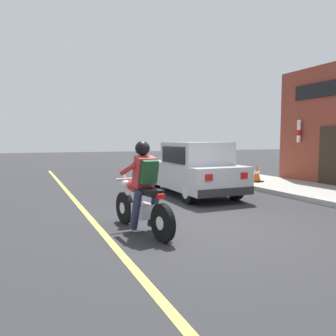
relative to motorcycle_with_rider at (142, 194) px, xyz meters
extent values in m
plane|color=#2B2B2D|center=(1.13, -0.02, -0.68)|extent=(80.00, 80.00, 0.00)
cube|color=#9E9B93|center=(6.20, 2.98, -0.61)|extent=(2.60, 22.00, 0.14)
cube|color=#D1C64C|center=(-0.67, 2.98, -0.67)|extent=(0.12, 19.80, 0.01)
cube|color=#2D2319|center=(7.48, 2.37, 0.37)|extent=(0.04, 0.90, 2.10)
cylinder|color=white|center=(7.40, 3.70, 1.22)|extent=(0.14, 0.14, 0.70)
cylinder|color=red|center=(7.40, 3.70, 1.22)|extent=(0.15, 0.15, 0.20)
sphere|color=silver|center=(7.40, 3.70, 1.62)|extent=(0.16, 0.16, 0.16)
cylinder|color=black|center=(-0.12, 0.71, -0.37)|extent=(0.20, 0.63, 0.62)
cylinder|color=silver|center=(-0.12, 0.71, -0.37)|extent=(0.15, 0.23, 0.22)
cylinder|color=black|center=(0.11, -0.67, -0.37)|extent=(0.20, 0.63, 0.62)
cylinder|color=silver|center=(0.11, -0.67, -0.37)|extent=(0.15, 0.23, 0.22)
cube|color=silver|center=(0.00, -0.03, -0.29)|extent=(0.34, 0.44, 0.24)
ellipsoid|color=#B21919|center=(-0.04, 0.22, 0.12)|extent=(0.38, 0.56, 0.24)
cube|color=black|center=(0.04, -0.26, 0.08)|extent=(0.35, 0.59, 0.10)
cylinder|color=silver|center=(-0.10, 0.61, -0.05)|extent=(0.12, 0.33, 0.68)
cylinder|color=silver|center=(-0.08, 0.49, 0.23)|extent=(0.56, 0.13, 0.04)
sphere|color=silver|center=(-0.11, 0.66, 0.11)|extent=(0.16, 0.16, 0.16)
cylinder|color=silver|center=(0.22, -0.40, -0.39)|extent=(0.17, 0.56, 0.08)
cube|color=red|center=(0.10, -0.62, 0.05)|extent=(0.13, 0.08, 0.08)
cylinder|color=#282D4C|center=(-0.16, -0.13, -0.25)|extent=(0.19, 0.37, 0.71)
cylinder|color=#282D4C|center=(0.19, -0.07, -0.25)|extent=(0.19, 0.37, 0.71)
cube|color=#B23333|center=(0.01, -0.08, 0.40)|extent=(0.39, 0.38, 0.57)
cylinder|color=#B23333|center=(-0.22, 0.13, 0.44)|extent=(0.17, 0.53, 0.26)
cylinder|color=#B23333|center=(0.17, 0.19, 0.44)|extent=(0.17, 0.53, 0.26)
sphere|color=black|center=(0.00, -0.02, 0.81)|extent=(0.26, 0.26, 0.26)
cube|color=#1E4728|center=(0.04, -0.24, 0.42)|extent=(0.31, 0.28, 0.42)
cylinder|color=black|center=(1.96, 4.36, -0.38)|extent=(0.19, 0.60, 0.60)
cylinder|color=silver|center=(1.96, 4.36, -0.38)|extent=(0.20, 0.33, 0.33)
cylinder|color=black|center=(3.40, 4.34, -0.38)|extent=(0.19, 0.60, 0.60)
cylinder|color=silver|center=(3.40, 4.34, -0.38)|extent=(0.20, 0.33, 0.33)
cylinder|color=black|center=(1.94, 1.96, -0.38)|extent=(0.19, 0.60, 0.60)
cylinder|color=silver|center=(1.94, 1.96, -0.38)|extent=(0.20, 0.33, 0.33)
cylinder|color=black|center=(3.38, 1.94, -0.38)|extent=(0.19, 0.60, 0.60)
cylinder|color=silver|center=(3.38, 1.94, -0.38)|extent=(0.20, 0.33, 0.33)
cube|color=#B7BABF|center=(2.67, 3.15, -0.08)|extent=(1.68, 3.72, 0.70)
cube|color=#B7BABF|center=(2.67, 2.90, 0.56)|extent=(1.46, 1.91, 0.66)
cube|color=black|center=(2.67, 3.77, 0.51)|extent=(1.33, 0.36, 0.51)
cube|color=black|center=(1.94, 2.91, 0.54)|extent=(0.05, 1.52, 0.46)
cube|color=black|center=(3.39, 2.89, 0.54)|extent=(0.05, 1.52, 0.46)
cube|color=silver|center=(2.18, 5.01, 0.04)|extent=(0.24, 0.04, 0.14)
cube|color=red|center=(2.14, 1.29, 0.06)|extent=(0.20, 0.04, 0.16)
cube|color=silver|center=(3.20, 5.00, 0.04)|extent=(0.24, 0.04, 0.14)
cube|color=red|center=(3.16, 1.28, 0.06)|extent=(0.20, 0.04, 0.16)
cube|color=#28282B|center=(2.69, 4.98, -0.33)|extent=(1.61, 0.14, 0.20)
cube|color=#28282B|center=(2.65, 1.32, -0.33)|extent=(1.61, 0.14, 0.20)
cube|color=black|center=(5.73, 3.96, -0.52)|extent=(0.36, 0.36, 0.04)
cone|color=orange|center=(5.73, 3.96, -0.22)|extent=(0.28, 0.28, 0.56)
cylinder|color=white|center=(5.73, 3.96, -0.20)|extent=(0.20, 0.20, 0.08)
camera|label=1|loc=(-1.90, -5.41, 0.96)|focal=35.00mm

